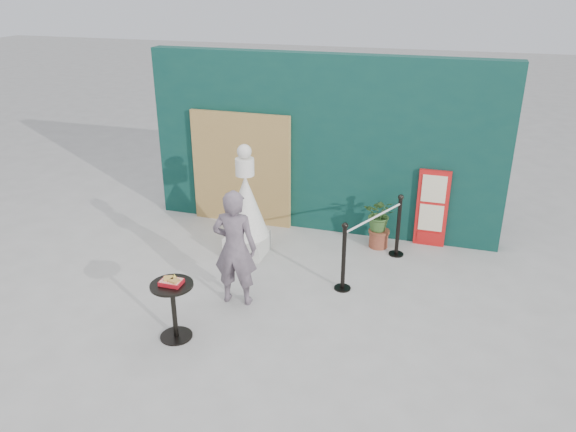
# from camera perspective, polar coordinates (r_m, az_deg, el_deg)

# --- Properties ---
(ground) EXTENTS (60.00, 60.00, 0.00)m
(ground) POSITION_cam_1_polar(r_m,az_deg,el_deg) (7.39, -2.79, -10.69)
(ground) COLOR #ADAAA5
(ground) RESTS_ON ground
(back_wall) EXTENTS (6.00, 0.30, 3.00)m
(back_wall) POSITION_cam_1_polar(r_m,az_deg,el_deg) (9.52, 3.49, 7.22)
(back_wall) COLOR #0B332E
(back_wall) RESTS_ON ground
(bamboo_fence) EXTENTS (1.80, 0.08, 2.00)m
(bamboo_fence) POSITION_cam_1_polar(r_m,az_deg,el_deg) (9.89, -4.80, 4.76)
(bamboo_fence) COLOR tan
(bamboo_fence) RESTS_ON ground
(woman) EXTENTS (0.62, 0.44, 1.63)m
(woman) POSITION_cam_1_polar(r_m,az_deg,el_deg) (7.45, -5.42, -3.25)
(woman) COLOR slate
(woman) RESTS_ON ground
(menu_board) EXTENTS (0.50, 0.07, 1.30)m
(menu_board) POSITION_cam_1_polar(r_m,az_deg,el_deg) (9.37, 14.41, 0.73)
(menu_board) COLOR red
(menu_board) RESTS_ON ground
(statue) EXTENTS (0.71, 0.71, 1.81)m
(statue) POSITION_cam_1_polar(r_m,az_deg,el_deg) (8.79, -4.27, 0.54)
(statue) COLOR silver
(statue) RESTS_ON ground
(cafe_table) EXTENTS (0.52, 0.52, 0.75)m
(cafe_table) POSITION_cam_1_polar(r_m,az_deg,el_deg) (6.98, -11.58, -8.58)
(cafe_table) COLOR black
(cafe_table) RESTS_ON ground
(food_basket) EXTENTS (0.26, 0.19, 0.11)m
(food_basket) POSITION_cam_1_polar(r_m,az_deg,el_deg) (6.84, -11.75, -6.52)
(food_basket) COLOR #AB121C
(food_basket) RESTS_ON cafe_table
(planter) EXTENTS (0.51, 0.44, 0.86)m
(planter) POSITION_cam_1_polar(r_m,az_deg,el_deg) (9.19, 9.32, -0.28)
(planter) COLOR brown
(planter) RESTS_ON ground
(stanchion_barrier) EXTENTS (0.84, 1.54, 1.03)m
(stanchion_barrier) POSITION_cam_1_polar(r_m,az_deg,el_deg) (8.42, 8.59, -2.55)
(stanchion_barrier) COLOR black
(stanchion_barrier) RESTS_ON ground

